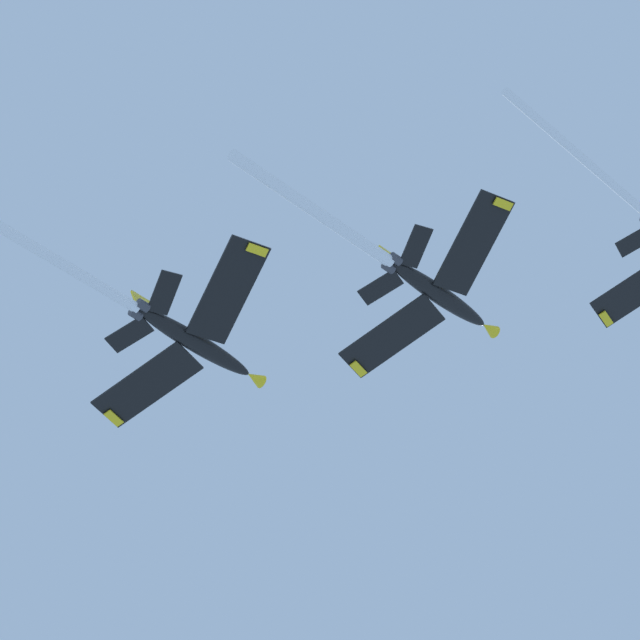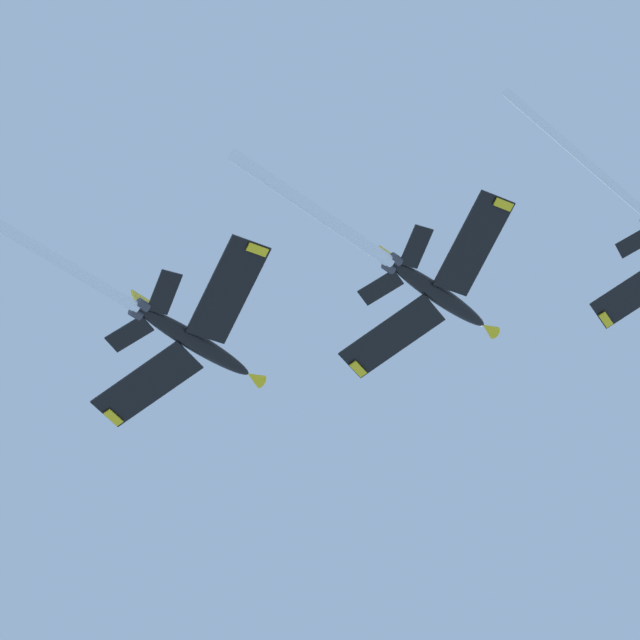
% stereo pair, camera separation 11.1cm
% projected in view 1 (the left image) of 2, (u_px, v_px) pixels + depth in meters
% --- Properties ---
extents(jet_second, '(27.94, 19.40, 13.31)m').
position_uv_depth(jet_second, '(404.00, 271.00, 116.43)').
color(jet_second, black).
extents(jet_third, '(28.81, 19.45, 12.78)m').
position_uv_depth(jet_third, '(160.00, 322.00, 112.15)').
color(jet_third, black).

